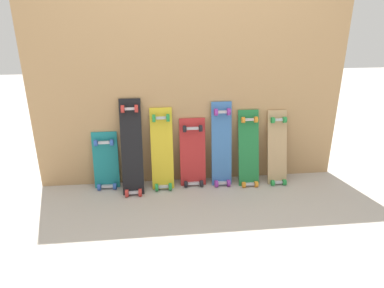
{
  "coord_description": "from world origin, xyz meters",
  "views": [
    {
      "loc": [
        -0.32,
        -3.0,
        1.59
      ],
      "look_at": [
        0.0,
        -0.07,
        0.42
      ],
      "focal_mm": 32.77,
      "sensor_mm": 36.0,
      "label": 1
    }
  ],
  "objects_px": {
    "skateboard_green": "(249,152)",
    "skateboard_natural": "(277,151)",
    "skateboard_yellow": "(162,152)",
    "skateboard_red": "(193,156)",
    "skateboard_teal": "(106,164)",
    "skateboard_blue": "(222,148)",
    "skateboard_black": "(132,151)"
  },
  "relations": [
    {
      "from": "skateboard_yellow",
      "to": "skateboard_natural",
      "type": "distance_m",
      "value": 1.09
    },
    {
      "from": "skateboard_black",
      "to": "skateboard_blue",
      "type": "distance_m",
      "value": 0.82
    },
    {
      "from": "skateboard_green",
      "to": "skateboard_natural",
      "type": "distance_m",
      "value": 0.28
    },
    {
      "from": "skateboard_red",
      "to": "skateboard_blue",
      "type": "relative_size",
      "value": 0.83
    },
    {
      "from": "skateboard_red",
      "to": "skateboard_green",
      "type": "xyz_separation_m",
      "value": [
        0.52,
        -0.03,
        0.03
      ]
    },
    {
      "from": "skateboard_red",
      "to": "skateboard_blue",
      "type": "xyz_separation_m",
      "value": [
        0.27,
        -0.01,
        0.07
      ]
    },
    {
      "from": "skateboard_black",
      "to": "skateboard_green",
      "type": "height_order",
      "value": "skateboard_black"
    },
    {
      "from": "skateboard_black",
      "to": "skateboard_red",
      "type": "xyz_separation_m",
      "value": [
        0.55,
        0.06,
        -0.1
      ]
    },
    {
      "from": "skateboard_teal",
      "to": "skateboard_red",
      "type": "height_order",
      "value": "skateboard_red"
    },
    {
      "from": "skateboard_teal",
      "to": "skateboard_natural",
      "type": "relative_size",
      "value": 0.79
    },
    {
      "from": "skateboard_yellow",
      "to": "skateboard_red",
      "type": "relative_size",
      "value": 1.15
    },
    {
      "from": "skateboard_red",
      "to": "skateboard_green",
      "type": "bearing_deg",
      "value": -3.7
    },
    {
      "from": "skateboard_teal",
      "to": "skateboard_yellow",
      "type": "distance_m",
      "value": 0.53
    },
    {
      "from": "skateboard_teal",
      "to": "skateboard_green",
      "type": "distance_m",
      "value": 1.33
    },
    {
      "from": "skateboard_green",
      "to": "skateboard_natural",
      "type": "height_order",
      "value": "skateboard_green"
    },
    {
      "from": "skateboard_yellow",
      "to": "skateboard_blue",
      "type": "xyz_separation_m",
      "value": [
        0.55,
        0.01,
        0.02
      ]
    },
    {
      "from": "skateboard_yellow",
      "to": "skateboard_blue",
      "type": "height_order",
      "value": "skateboard_blue"
    },
    {
      "from": "skateboard_red",
      "to": "skateboard_natural",
      "type": "distance_m",
      "value": 0.8
    },
    {
      "from": "skateboard_red",
      "to": "skateboard_natural",
      "type": "relative_size",
      "value": 0.92
    },
    {
      "from": "skateboard_red",
      "to": "skateboard_natural",
      "type": "bearing_deg",
      "value": -2.27
    },
    {
      "from": "skateboard_yellow",
      "to": "skateboard_green",
      "type": "distance_m",
      "value": 0.81
    },
    {
      "from": "skateboard_blue",
      "to": "skateboard_green",
      "type": "distance_m",
      "value": 0.26
    },
    {
      "from": "skateboard_red",
      "to": "skateboard_green",
      "type": "relative_size",
      "value": 0.91
    },
    {
      "from": "skateboard_black",
      "to": "skateboard_red",
      "type": "distance_m",
      "value": 0.57
    },
    {
      "from": "skateboard_teal",
      "to": "skateboard_red",
      "type": "bearing_deg",
      "value": -1.23
    },
    {
      "from": "skateboard_black",
      "to": "skateboard_red",
      "type": "bearing_deg",
      "value": 6.42
    },
    {
      "from": "skateboard_red",
      "to": "skateboard_green",
      "type": "height_order",
      "value": "skateboard_green"
    },
    {
      "from": "skateboard_black",
      "to": "skateboard_green",
      "type": "distance_m",
      "value": 1.08
    },
    {
      "from": "skateboard_blue",
      "to": "skateboard_natural",
      "type": "xyz_separation_m",
      "value": [
        0.53,
        -0.02,
        -0.05
      ]
    },
    {
      "from": "skateboard_natural",
      "to": "skateboard_red",
      "type": "bearing_deg",
      "value": 177.73
    },
    {
      "from": "skateboard_red",
      "to": "skateboard_blue",
      "type": "distance_m",
      "value": 0.28
    },
    {
      "from": "skateboard_green",
      "to": "skateboard_red",
      "type": "bearing_deg",
      "value": 176.3
    }
  ]
}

